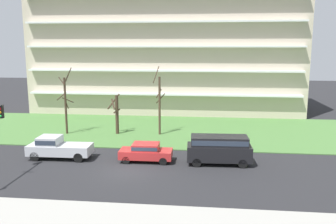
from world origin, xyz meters
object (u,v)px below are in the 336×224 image
object	(u,v)px
tree_far_left	(66,102)
tree_center	(159,104)
pickup_silver_center_right	(57,147)
van_black_near_left	(219,148)
sedan_red_center_left	(146,151)
tree_left	(117,113)

from	to	relation	value
tree_far_left	tree_center	xyz separation A→B (m)	(10.24, 0.74, -0.09)
tree_far_left	tree_center	distance (m)	10.26
pickup_silver_center_right	tree_center	bearing A→B (deg)	-131.10
van_black_near_left	tree_center	bearing A→B (deg)	-58.41
sedan_red_center_left	van_black_near_left	bearing A→B (deg)	179.36
tree_center	van_black_near_left	bearing A→B (deg)	-56.25
tree_left	tree_center	distance (m)	4.86
tree_center	sedan_red_center_left	bearing A→B (deg)	-89.50
tree_far_left	sedan_red_center_left	world-z (taller)	tree_far_left
tree_far_left	pickup_silver_center_right	xyz separation A→B (m)	(2.58, -8.49, -2.53)
tree_far_left	tree_left	xyz separation A→B (m)	(5.51, 0.56, -1.18)
sedan_red_center_left	pickup_silver_center_right	distance (m)	7.74
tree_far_left	van_black_near_left	distance (m)	18.59
tree_left	pickup_silver_center_right	bearing A→B (deg)	-107.95
tree_center	van_black_near_left	xyz separation A→B (m)	(6.17, -9.23, -2.06)
tree_left	pickup_silver_center_right	xyz separation A→B (m)	(-2.93, -9.05, -1.35)
tree_center	van_black_near_left	distance (m)	11.29
tree_far_left	pickup_silver_center_right	bearing A→B (deg)	-73.13
pickup_silver_center_right	sedan_red_center_left	bearing A→B (deg)	178.63
tree_far_left	van_black_near_left	bearing A→B (deg)	-27.36
tree_center	pickup_silver_center_right	bearing A→B (deg)	-129.68
tree_center	pickup_silver_center_right	xyz separation A→B (m)	(-7.66, -9.23, -2.44)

